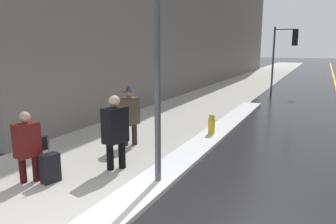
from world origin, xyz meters
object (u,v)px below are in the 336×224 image
lamp_post (157,36)px  pedestrian_with_shoulder_bag (28,144)px  traffic_light_near (287,46)px  rolling_suitcase (50,168)px  pedestrian_in_glasses (115,129)px  pedestrian_in_fedora (129,113)px  fire_hydrant (212,126)px

lamp_post → pedestrian_with_shoulder_bag: size_ratio=3.31×
traffic_light_near → pedestrian_with_shoulder_bag: traffic_light_near is taller
rolling_suitcase → pedestrian_in_glasses: bearing=160.4°
pedestrian_with_shoulder_bag → pedestrian_in_fedora: 3.05m
lamp_post → traffic_light_near: 14.37m
pedestrian_in_glasses → pedestrian_with_shoulder_bag: bearing=-26.9°
traffic_light_near → pedestrian_in_fedora: traffic_light_near is taller
pedestrian_in_fedora → fire_hydrant: (1.76, 1.82, -0.57)m
pedestrian_with_shoulder_bag → pedestrian_in_fedora: size_ratio=0.88×
lamp_post → pedestrian_in_fedora: 3.42m
rolling_suitcase → fire_hydrant: bearing=172.6°
rolling_suitcase → lamp_post: bearing=126.5°
pedestrian_with_shoulder_bag → pedestrian_in_fedora: (0.49, 3.00, 0.10)m
pedestrian_in_fedora → rolling_suitcase: pedestrian_in_fedora is taller
pedestrian_in_fedora → fire_hydrant: bearing=150.4°
pedestrian_in_glasses → fire_hydrant: bearing=177.2°
pedestrian_with_shoulder_bag → rolling_suitcase: (0.38, 0.16, -0.51)m
lamp_post → pedestrian_in_fedora: size_ratio=2.90×
traffic_light_near → rolling_suitcase: bearing=-101.4°
pedestrian_in_glasses → fire_hydrant: 3.71m
traffic_light_near → pedestrian_in_fedora: (-2.70, -12.32, -1.82)m
pedestrian_with_shoulder_bag → pedestrian_in_glasses: (1.17, 1.33, 0.12)m
rolling_suitcase → fire_hydrant: 5.03m
pedestrian_in_glasses → rolling_suitcase: 1.54m
lamp_post → pedestrian_with_shoulder_bag: bearing=-157.8°
pedestrian_in_fedora → fire_hydrant: pedestrian_in_fedora is taller
pedestrian_with_shoulder_bag → traffic_light_near: bearing=-177.3°
traffic_light_near → fire_hydrant: (-0.94, -10.50, -2.39)m
lamp_post → fire_hydrant: (-0.14, 3.85, -2.55)m
rolling_suitcase → fire_hydrant: (1.87, 4.66, 0.04)m
traffic_light_near → pedestrian_in_glasses: 14.26m
lamp_post → rolling_suitcase: lamp_post is taller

